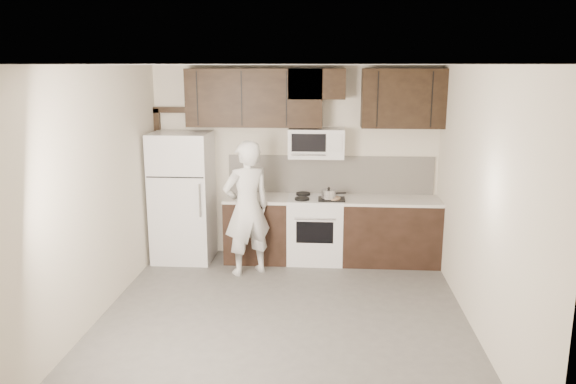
# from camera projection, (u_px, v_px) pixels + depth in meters

# --- Properties ---
(floor) EXTENTS (4.50, 4.50, 0.00)m
(floor) POSITION_uv_depth(u_px,v_px,m) (283.00, 320.00, 6.07)
(floor) COLOR #565250
(floor) RESTS_ON ground
(back_wall) EXTENTS (4.00, 0.00, 4.00)m
(back_wall) POSITION_uv_depth(u_px,v_px,m) (295.00, 162.00, 7.96)
(back_wall) COLOR beige
(back_wall) RESTS_ON ground
(ceiling) EXTENTS (4.50, 4.50, 0.00)m
(ceiling) POSITION_uv_depth(u_px,v_px,m) (282.00, 65.00, 5.47)
(ceiling) COLOR white
(ceiling) RESTS_ON back_wall
(counter_run) EXTENTS (2.95, 0.64, 0.91)m
(counter_run) POSITION_uv_depth(u_px,v_px,m) (337.00, 230.00, 7.81)
(counter_run) COLOR black
(counter_run) RESTS_ON floor
(stove) EXTENTS (0.76, 0.66, 0.94)m
(stove) POSITION_uv_depth(u_px,v_px,m) (315.00, 229.00, 7.83)
(stove) COLOR silver
(stove) RESTS_ON floor
(backsplash) EXTENTS (2.90, 0.02, 0.54)m
(backsplash) POSITION_uv_depth(u_px,v_px,m) (330.00, 174.00, 7.95)
(backsplash) COLOR beige
(backsplash) RESTS_ON counter_run
(upper_cabinets) EXTENTS (3.48, 0.35, 0.78)m
(upper_cabinets) POSITION_uv_depth(u_px,v_px,m) (310.00, 96.00, 7.57)
(upper_cabinets) COLOR black
(upper_cabinets) RESTS_ON back_wall
(microwave) EXTENTS (0.76, 0.42, 0.40)m
(microwave) POSITION_uv_depth(u_px,v_px,m) (316.00, 143.00, 7.68)
(microwave) COLOR silver
(microwave) RESTS_ON upper_cabinets
(refrigerator) EXTENTS (0.80, 0.76, 1.80)m
(refrigerator) POSITION_uv_depth(u_px,v_px,m) (183.00, 197.00, 7.82)
(refrigerator) COLOR silver
(refrigerator) RESTS_ON floor
(door_trim) EXTENTS (0.50, 0.08, 2.12)m
(door_trim) POSITION_uv_depth(u_px,v_px,m) (162.00, 168.00, 8.08)
(door_trim) COLOR black
(door_trim) RESTS_ON floor
(saucepan) EXTENTS (0.33, 0.19, 0.18)m
(saucepan) POSITION_uv_depth(u_px,v_px,m) (329.00, 195.00, 7.56)
(saucepan) COLOR silver
(saucepan) RESTS_ON stove
(baking_tray) EXTENTS (0.36, 0.28, 0.02)m
(baking_tray) POSITION_uv_depth(u_px,v_px,m) (331.00, 199.00, 7.60)
(baking_tray) COLOR black
(baking_tray) RESTS_ON counter_run
(pizza) EXTENTS (0.25, 0.25, 0.02)m
(pizza) POSITION_uv_depth(u_px,v_px,m) (332.00, 198.00, 7.60)
(pizza) COLOR beige
(pizza) RESTS_ON baking_tray
(person) EXTENTS (0.77, 0.70, 1.77)m
(person) POSITION_uv_depth(u_px,v_px,m) (247.00, 208.00, 7.26)
(person) COLOR silver
(person) RESTS_ON floor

